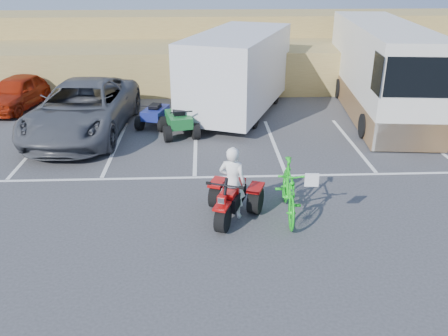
{
  "coord_description": "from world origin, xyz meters",
  "views": [
    {
      "loc": [
        0.3,
        -10.13,
        5.81
      ],
      "look_at": [
        0.79,
        0.78,
        1.0
      ],
      "focal_mm": 38.0,
      "sensor_mm": 36.0,
      "label": 1
    }
  ],
  "objects_px": {
    "green_dirt_bike": "(289,190)",
    "cargo_trailer": "(238,70)",
    "rv_motorhome": "(379,75)",
    "red_car": "(17,92)",
    "grey_pickup": "(83,109)",
    "rider": "(232,182)",
    "quad_atv_green": "(179,135)",
    "quad_atv_blue": "(156,127)",
    "red_trike_atv": "(230,218)"
  },
  "relations": [
    {
      "from": "rv_motorhome",
      "to": "grey_pickup",
      "type": "bearing_deg",
      "value": -162.96
    },
    {
      "from": "red_car",
      "to": "rv_motorhome",
      "type": "relative_size",
      "value": 0.41
    },
    {
      "from": "cargo_trailer",
      "to": "quad_atv_blue",
      "type": "bearing_deg",
      "value": -130.1
    },
    {
      "from": "green_dirt_bike",
      "to": "grey_pickup",
      "type": "height_order",
      "value": "grey_pickup"
    },
    {
      "from": "rider",
      "to": "quad_atv_blue",
      "type": "distance_m",
      "value": 7.44
    },
    {
      "from": "quad_atv_green",
      "to": "green_dirt_bike",
      "type": "bearing_deg",
      "value": -76.76
    },
    {
      "from": "quad_atv_green",
      "to": "grey_pickup",
      "type": "bearing_deg",
      "value": 160.66
    },
    {
      "from": "rider",
      "to": "grey_pickup",
      "type": "height_order",
      "value": "grey_pickup"
    },
    {
      "from": "rider",
      "to": "quad_atv_blue",
      "type": "relative_size",
      "value": 1.22
    },
    {
      "from": "quad_atv_green",
      "to": "cargo_trailer",
      "type": "bearing_deg",
      "value": 37.38
    },
    {
      "from": "rider",
      "to": "quad_atv_green",
      "type": "bearing_deg",
      "value": -55.24
    },
    {
      "from": "red_car",
      "to": "grey_pickup",
      "type": "bearing_deg",
      "value": -32.62
    },
    {
      "from": "red_trike_atv",
      "to": "grey_pickup",
      "type": "distance_m",
      "value": 8.2
    },
    {
      "from": "quad_atv_blue",
      "to": "green_dirt_bike",
      "type": "bearing_deg",
      "value": -45.14
    },
    {
      "from": "red_car",
      "to": "rv_motorhome",
      "type": "distance_m",
      "value": 15.09
    },
    {
      "from": "rider",
      "to": "quad_atv_blue",
      "type": "height_order",
      "value": "rider"
    },
    {
      "from": "rv_motorhome",
      "to": "green_dirt_bike",
      "type": "bearing_deg",
      "value": -114.92
    },
    {
      "from": "grey_pickup",
      "to": "quad_atv_green",
      "type": "distance_m",
      "value": 3.57
    },
    {
      "from": "red_trike_atv",
      "to": "rv_motorhome",
      "type": "xyz_separation_m",
      "value": [
        6.56,
        8.78,
        1.51
      ]
    },
    {
      "from": "rider",
      "to": "rv_motorhome",
      "type": "height_order",
      "value": "rv_motorhome"
    },
    {
      "from": "red_trike_atv",
      "to": "green_dirt_bike",
      "type": "relative_size",
      "value": 0.77
    },
    {
      "from": "quad_atv_green",
      "to": "rv_motorhome",
      "type": "bearing_deg",
      "value": 5.55
    },
    {
      "from": "cargo_trailer",
      "to": "rv_motorhome",
      "type": "relative_size",
      "value": 0.75
    },
    {
      "from": "rv_motorhome",
      "to": "quad_atv_blue",
      "type": "height_order",
      "value": "rv_motorhome"
    },
    {
      "from": "rv_motorhome",
      "to": "quad_atv_green",
      "type": "height_order",
      "value": "rv_motorhome"
    },
    {
      "from": "red_car",
      "to": "quad_atv_blue",
      "type": "relative_size",
      "value": 2.73
    },
    {
      "from": "red_trike_atv",
      "to": "red_car",
      "type": "relative_size",
      "value": 0.43
    },
    {
      "from": "red_car",
      "to": "cargo_trailer",
      "type": "xyz_separation_m",
      "value": [
        9.26,
        -0.96,
        1.05
      ]
    },
    {
      "from": "red_car",
      "to": "quad_atv_green",
      "type": "height_order",
      "value": "red_car"
    },
    {
      "from": "red_trike_atv",
      "to": "quad_atv_blue",
      "type": "bearing_deg",
      "value": 128.94
    },
    {
      "from": "rider",
      "to": "rv_motorhome",
      "type": "relative_size",
      "value": 0.18
    },
    {
      "from": "green_dirt_bike",
      "to": "red_car",
      "type": "bearing_deg",
      "value": 139.36
    },
    {
      "from": "green_dirt_bike",
      "to": "cargo_trailer",
      "type": "xyz_separation_m",
      "value": [
        -0.64,
        8.74,
        1.05
      ]
    },
    {
      "from": "green_dirt_bike",
      "to": "quad_atv_green",
      "type": "xyz_separation_m",
      "value": [
        -2.93,
        5.98,
        -0.69
      ]
    },
    {
      "from": "rv_motorhome",
      "to": "quad_atv_green",
      "type": "xyz_separation_m",
      "value": [
        -8.06,
        -2.69,
        -1.51
      ]
    },
    {
      "from": "red_car",
      "to": "cargo_trailer",
      "type": "distance_m",
      "value": 9.37
    },
    {
      "from": "red_trike_atv",
      "to": "grey_pickup",
      "type": "relative_size",
      "value": 0.27
    },
    {
      "from": "red_car",
      "to": "quad_atv_blue",
      "type": "distance_m",
      "value": 6.67
    },
    {
      "from": "red_trike_atv",
      "to": "grey_pickup",
      "type": "height_order",
      "value": "grey_pickup"
    },
    {
      "from": "rv_motorhome",
      "to": "rider",
      "type": "bearing_deg",
      "value": -121.26
    },
    {
      "from": "red_trike_atv",
      "to": "rider",
      "type": "distance_m",
      "value": 0.92
    },
    {
      "from": "grey_pickup",
      "to": "cargo_trailer",
      "type": "relative_size",
      "value": 0.89
    },
    {
      "from": "red_trike_atv",
      "to": "red_car",
      "type": "xyz_separation_m",
      "value": [
        -8.47,
        9.82,
        0.69
      ]
    },
    {
      "from": "grey_pickup",
      "to": "red_car",
      "type": "relative_size",
      "value": 1.63
    },
    {
      "from": "rider",
      "to": "red_trike_atv",
      "type": "bearing_deg",
      "value": 90.0
    },
    {
      "from": "cargo_trailer",
      "to": "quad_atv_green",
      "type": "bearing_deg",
      "value": -108.49
    },
    {
      "from": "rv_motorhome",
      "to": "quad_atv_blue",
      "type": "xyz_separation_m",
      "value": [
        -8.98,
        -1.68,
        -1.51
      ]
    },
    {
      "from": "cargo_trailer",
      "to": "rv_motorhome",
      "type": "distance_m",
      "value": 5.77
    },
    {
      "from": "green_dirt_bike",
      "to": "grey_pickup",
      "type": "distance_m",
      "value": 9.0
    },
    {
      "from": "red_trike_atv",
      "to": "grey_pickup",
      "type": "bearing_deg",
      "value": 147.39
    }
  ]
}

